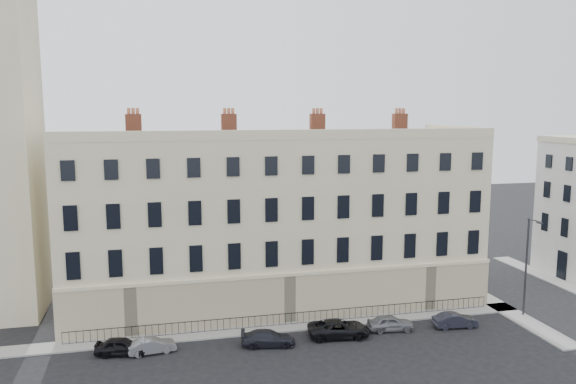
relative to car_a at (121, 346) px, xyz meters
name	(u,v)px	position (x,y,z in m)	size (l,w,h in m)	color
ground	(387,345)	(19.12, -2.80, -0.63)	(160.00, 160.00, 0.00)	black
terrace	(275,219)	(13.15, 9.16, 6.87)	(36.22, 12.22, 17.00)	beige
pavement_terrace	(243,331)	(9.12, 2.20, -0.57)	(48.00, 2.00, 0.12)	gray
pavement_east_return	(482,297)	(32.12, 5.20, -0.57)	(2.00, 24.00, 0.12)	gray
pavement_adjacent	(560,283)	(42.12, 7.20, -0.57)	(2.00, 20.00, 0.12)	gray
railings	(291,319)	(13.12, 2.60, -0.08)	(35.00, 0.04, 0.96)	black
car_a	(121,346)	(0.00, 0.00, 0.00)	(1.48, 3.69, 1.26)	black
car_b	(152,346)	(2.12, -0.21, -0.07)	(1.18, 3.37, 1.11)	slate
car_c	(268,338)	(10.51, -0.89, -0.04)	(1.63, 4.02, 1.17)	black
car_d	(339,329)	(16.14, -0.54, 0.04)	(2.22, 4.81, 1.34)	black
car_e	(390,323)	(20.51, -0.25, -0.01)	(1.47, 3.65, 1.24)	slate
car_f	(455,320)	(25.84, -0.85, -0.04)	(1.24, 3.56, 1.17)	#22222D
streetlamp	(527,262)	(32.78, 0.00, 4.10)	(0.32, 1.84, 8.52)	#2E2E33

